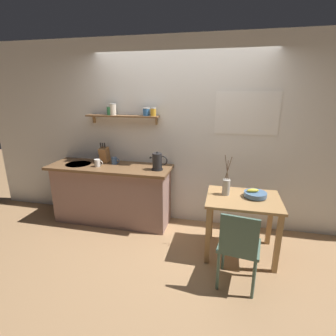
% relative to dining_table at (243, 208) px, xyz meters
% --- Properties ---
extents(ground_plane, '(14.00, 14.00, 0.00)m').
position_rel_dining_table_xyz_m(ground_plane, '(-0.91, 0.11, -0.61)').
color(ground_plane, '#A87F56').
extents(back_wall, '(6.80, 0.11, 2.70)m').
position_rel_dining_table_xyz_m(back_wall, '(-0.70, 0.76, 0.74)').
color(back_wall, white).
rests_on(back_wall, ground_plane).
extents(kitchen_counter, '(1.83, 0.63, 0.91)m').
position_rel_dining_table_xyz_m(kitchen_counter, '(-1.91, 0.42, -0.15)').
color(kitchen_counter, gray).
rests_on(kitchen_counter, ground_plane).
extents(wall_shelf, '(1.09, 0.20, 0.29)m').
position_rel_dining_table_xyz_m(wall_shelf, '(-1.71, 0.60, 1.04)').
color(wall_shelf, brown).
extents(dining_table, '(0.86, 0.68, 0.75)m').
position_rel_dining_table_xyz_m(dining_table, '(0.00, 0.00, 0.00)').
color(dining_table, tan).
rests_on(dining_table, ground_plane).
extents(dining_chair_near, '(0.46, 0.45, 0.87)m').
position_rel_dining_table_xyz_m(dining_chair_near, '(-0.06, -0.63, -0.11)').
color(dining_chair_near, '#4C6B5B').
rests_on(dining_chair_near, ground_plane).
extents(fruit_bowl, '(0.27, 0.27, 0.11)m').
position_rel_dining_table_xyz_m(fruit_bowl, '(0.13, 0.05, 0.18)').
color(fruit_bowl, '#51759E').
rests_on(fruit_bowl, dining_table).
extents(twig_vase, '(0.09, 0.09, 0.50)m').
position_rel_dining_table_xyz_m(twig_vase, '(-0.21, 0.06, 0.24)').
color(twig_vase, '#B7B2A8').
rests_on(twig_vase, dining_table).
extents(electric_kettle, '(0.25, 0.16, 0.26)m').
position_rel_dining_table_xyz_m(electric_kettle, '(-1.16, 0.37, 0.41)').
color(electric_kettle, black).
rests_on(electric_kettle, kitchen_counter).
extents(knife_block, '(0.12, 0.17, 0.32)m').
position_rel_dining_table_xyz_m(knife_block, '(-2.05, 0.55, 0.42)').
color(knife_block, '#9E6B3D').
rests_on(knife_block, kitchen_counter).
extents(coffee_mug_by_sink, '(0.13, 0.09, 0.11)m').
position_rel_dining_table_xyz_m(coffee_mug_by_sink, '(-2.05, 0.32, 0.35)').
color(coffee_mug_by_sink, white).
rests_on(coffee_mug_by_sink, kitchen_counter).
extents(coffee_mug_spare, '(0.13, 0.08, 0.11)m').
position_rel_dining_table_xyz_m(coffee_mug_spare, '(-1.87, 0.50, 0.35)').
color(coffee_mug_spare, '#3D5B89').
rests_on(coffee_mug_spare, kitchen_counter).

